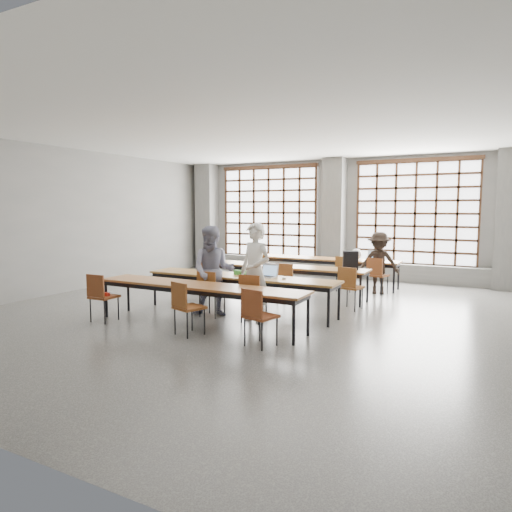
{
  "coord_description": "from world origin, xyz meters",
  "views": [
    {
      "loc": [
        4.28,
        -7.76,
        2.05
      ],
      "look_at": [
        -0.05,
        0.4,
        1.08
      ],
      "focal_mm": 32.0,
      "sensor_mm": 36.0,
      "label": 1
    }
  ],
  "objects_px": {
    "desk_row_c": "(240,279)",
    "plastic_bag": "(356,254)",
    "desk_row_b": "(282,268)",
    "chair_mid_centre": "(286,279)",
    "desk_row_d": "(199,288)",
    "chair_back_right": "(377,272)",
    "phone": "(246,276)",
    "desk_row_a": "(322,260)",
    "green_box": "(240,273)",
    "student_female": "(213,271)",
    "chair_near_mid": "(185,303)",
    "chair_near_left": "(101,293)",
    "chair_back_left": "(264,265)",
    "chair_mid_left": "(210,273)",
    "chair_back_mid": "(345,270)",
    "laptop_front": "(268,274)",
    "chair_near_right": "(257,312)",
    "chair_front_left": "(210,289)",
    "backpack": "(350,260)",
    "student_male": "(255,272)",
    "red_pouch": "(104,294)",
    "student_back": "(379,263)",
    "mouse": "(284,278)",
    "laptop_back": "(374,258)",
    "chair_front_right": "(252,293)"
  },
  "relations": [
    {
      "from": "desk_row_b",
      "to": "desk_row_c",
      "type": "relative_size",
      "value": 1.0
    },
    {
      "from": "chair_back_left",
      "to": "student_male",
      "type": "distance_m",
      "value": 4.0
    },
    {
      "from": "phone",
      "to": "chair_front_right",
      "type": "bearing_deg",
      "value": -51.23
    },
    {
      "from": "student_male",
      "to": "laptop_back",
      "type": "height_order",
      "value": "student_male"
    },
    {
      "from": "mouse",
      "to": "desk_row_c",
      "type": "bearing_deg",
      "value": 178.79
    },
    {
      "from": "chair_near_left",
      "to": "student_female",
      "type": "bearing_deg",
      "value": 42.28
    },
    {
      "from": "desk_row_c",
      "to": "phone",
      "type": "bearing_deg",
      "value": -29.05
    },
    {
      "from": "chair_mid_left",
      "to": "chair_mid_centre",
      "type": "relative_size",
      "value": 1.0
    },
    {
      "from": "desk_row_b",
      "to": "chair_back_right",
      "type": "xyz_separation_m",
      "value": [
        1.88,
        1.31,
        -0.13
      ]
    },
    {
      "from": "desk_row_c",
      "to": "chair_front_left",
      "type": "distance_m",
      "value": 0.71
    },
    {
      "from": "chair_back_right",
      "to": "student_back",
      "type": "height_order",
      "value": "student_back"
    },
    {
      "from": "desk_row_d",
      "to": "student_back",
      "type": "bearing_deg",
      "value": 65.27
    },
    {
      "from": "desk_row_c",
      "to": "chair_back_right",
      "type": "xyz_separation_m",
      "value": [
        1.94,
        3.13,
        -0.13
      ]
    },
    {
      "from": "student_male",
      "to": "desk_row_a",
      "type": "bearing_deg",
      "value": 107.92
    },
    {
      "from": "desk_row_c",
      "to": "chair_near_right",
      "type": "relative_size",
      "value": 4.55
    },
    {
      "from": "chair_back_mid",
      "to": "chair_near_right",
      "type": "distance_m",
      "value": 5.0
    },
    {
      "from": "student_female",
      "to": "chair_back_left",
      "type": "bearing_deg",
      "value": 78.85
    },
    {
      "from": "chair_mid_centre",
      "to": "chair_near_mid",
      "type": "bearing_deg",
      "value": -97.5
    },
    {
      "from": "desk_row_a",
      "to": "student_female",
      "type": "bearing_deg",
      "value": -98.8
    },
    {
      "from": "green_box",
      "to": "phone",
      "type": "xyz_separation_m",
      "value": [
        0.23,
        -0.18,
        -0.04
      ]
    },
    {
      "from": "desk_row_d",
      "to": "chair_mid_centre",
      "type": "bearing_deg",
      "value": 76.62
    },
    {
      "from": "desk_row_d",
      "to": "green_box",
      "type": "relative_size",
      "value": 16.0
    },
    {
      "from": "green_box",
      "to": "chair_back_mid",
      "type": "bearing_deg",
      "value": 68.33
    },
    {
      "from": "chair_front_left",
      "to": "chair_near_right",
      "type": "xyz_separation_m",
      "value": [
        1.66,
        -1.24,
        0.0
      ]
    },
    {
      "from": "desk_row_c",
      "to": "plastic_bag",
      "type": "height_order",
      "value": "plastic_bag"
    },
    {
      "from": "chair_back_mid",
      "to": "laptop_front",
      "type": "height_order",
      "value": "laptop_front"
    },
    {
      "from": "chair_back_left",
      "to": "laptop_front",
      "type": "xyz_separation_m",
      "value": [
        1.62,
        -3.02,
        0.25
      ]
    },
    {
      "from": "desk_row_a",
      "to": "desk_row_c",
      "type": "relative_size",
      "value": 1.0
    },
    {
      "from": "phone",
      "to": "desk_row_a",
      "type": "bearing_deg",
      "value": 87.35
    },
    {
      "from": "chair_back_right",
      "to": "chair_near_left",
      "type": "distance_m",
      "value": 6.25
    },
    {
      "from": "desk_row_a",
      "to": "chair_near_left",
      "type": "relative_size",
      "value": 4.55
    },
    {
      "from": "desk_row_b",
      "to": "chair_mid_centre",
      "type": "height_order",
      "value": "chair_mid_centre"
    },
    {
      "from": "chair_mid_left",
      "to": "mouse",
      "type": "distance_m",
      "value": 2.75
    },
    {
      "from": "chair_back_left",
      "to": "chair_mid_left",
      "type": "distance_m",
      "value": 1.99
    },
    {
      "from": "chair_near_right",
      "to": "chair_mid_centre",
      "type": "bearing_deg",
      "value": 106.43
    },
    {
      "from": "chair_mid_left",
      "to": "backpack",
      "type": "xyz_separation_m",
      "value": [
        3.18,
        0.68,
        0.39
      ]
    },
    {
      "from": "student_female",
      "to": "phone",
      "type": "distance_m",
      "value": 0.64
    },
    {
      "from": "desk_row_a",
      "to": "chair_near_left",
      "type": "bearing_deg",
      "value": -111.09
    },
    {
      "from": "chair_back_mid",
      "to": "chair_near_left",
      "type": "xyz_separation_m",
      "value": [
        -2.97,
        -5.0,
        0.0
      ]
    },
    {
      "from": "desk_row_a",
      "to": "student_female",
      "type": "relative_size",
      "value": 2.33
    },
    {
      "from": "student_back",
      "to": "phone",
      "type": "distance_m",
      "value": 3.79
    },
    {
      "from": "chair_mid_centre",
      "to": "red_pouch",
      "type": "relative_size",
      "value": 4.4
    },
    {
      "from": "student_female",
      "to": "laptop_front",
      "type": "height_order",
      "value": "student_female"
    },
    {
      "from": "chair_back_mid",
      "to": "backpack",
      "type": "xyz_separation_m",
      "value": [
        0.51,
        -1.26,
        0.39
      ]
    },
    {
      "from": "chair_near_left",
      "to": "green_box",
      "type": "height_order",
      "value": "chair_near_left"
    },
    {
      "from": "student_back",
      "to": "backpack",
      "type": "relative_size",
      "value": 3.71
    },
    {
      "from": "desk_row_d",
      "to": "laptop_back",
      "type": "relative_size",
      "value": 10.41
    },
    {
      "from": "desk_row_d",
      "to": "green_box",
      "type": "height_order",
      "value": "green_box"
    },
    {
      "from": "desk_row_a",
      "to": "chair_near_right",
      "type": "xyz_separation_m",
      "value": [
        1.01,
        -5.63,
        -0.13
      ]
    },
    {
      "from": "desk_row_c",
      "to": "student_female",
      "type": "relative_size",
      "value": 2.33
    }
  ]
}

